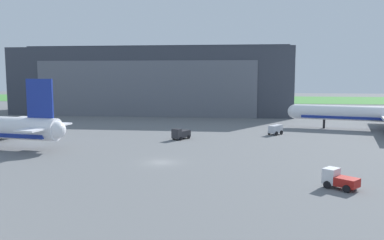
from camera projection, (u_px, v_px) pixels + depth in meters
The scene contains 6 objects.
ground_plane at pixel (161, 162), 62.66m from camera, with size 440.00×440.00×0.00m, color slate.
grass_field_strip at pixel (218, 99), 212.10m from camera, with size 440.00×56.00×0.08m, color #45893C.
maintenance_hangar at pixel (156, 80), 143.68m from camera, with size 91.82×36.35×23.15m.
stair_truck at pixel (339, 179), 48.56m from camera, with size 4.35×4.05×2.31m.
baggage_tug at pixel (275, 129), 90.62m from camera, with size 3.49×3.87×2.17m.
ops_van at pixel (181, 134), 84.44m from camera, with size 3.72×4.66×2.34m.
Camera 1 is at (12.10, -60.45, 13.85)m, focal length 37.85 mm.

